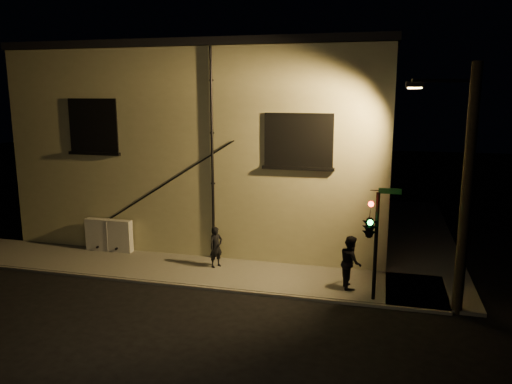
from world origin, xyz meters
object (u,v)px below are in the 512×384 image
(utility_cabinet, at_px, (109,235))
(streetlamp_pole, at_px, (464,186))
(traffic_signal, at_px, (370,225))
(pedestrian_b, at_px, (351,262))
(pedestrian_a, at_px, (216,247))

(utility_cabinet, xyz_separation_m, streetlamp_pole, (13.48, -2.50, 3.21))
(utility_cabinet, relative_size, traffic_signal, 0.56)
(streetlamp_pole, bearing_deg, utility_cabinet, 169.47)
(pedestrian_b, xyz_separation_m, streetlamp_pole, (3.27, -0.92, 2.97))
(traffic_signal, distance_m, streetlamp_pole, 3.01)
(pedestrian_a, distance_m, streetlamp_pole, 9.15)
(pedestrian_a, xyz_separation_m, streetlamp_pole, (8.43, -1.75, 3.10))
(pedestrian_b, bearing_deg, utility_cabinet, 67.11)
(streetlamp_pole, bearing_deg, pedestrian_b, 164.34)
(pedestrian_b, distance_m, traffic_signal, 1.93)
(pedestrian_a, distance_m, traffic_signal, 6.27)
(pedestrian_b, bearing_deg, pedestrian_a, 66.75)
(pedestrian_a, xyz_separation_m, pedestrian_b, (5.15, -0.84, 0.13))
(pedestrian_b, distance_m, streetlamp_pole, 4.52)
(utility_cabinet, bearing_deg, streetlamp_pole, -10.53)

